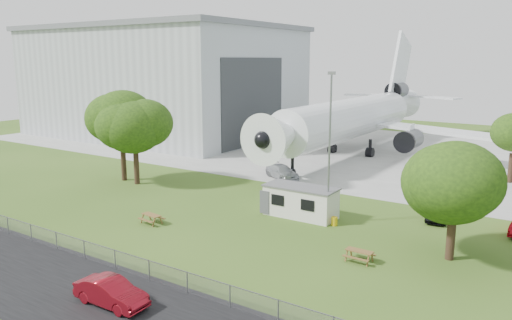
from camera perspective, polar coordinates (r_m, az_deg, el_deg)
The scene contains 16 objects.
ground at distance 40.43m, azimuth -6.41°, elevation -7.44°, with size 160.00×160.00×0.00m, color #527328.
asphalt_strip at distance 32.31m, azimuth -21.75°, elevation -13.19°, with size 120.00×8.00×0.02m, color black.
concrete_apron at distance 72.79m, azimuth 13.12°, elevation 0.83°, with size 120.00×46.00×0.03m, color #B7B7B2.
hangar at distance 90.54m, azimuth -10.46°, elevation 8.95°, with size 43.00×31.00×18.55m.
airliner at distance 70.77m, azimuth 11.18°, elevation 4.92°, with size 46.36×47.73×17.69m.
site_cabin at distance 42.19m, azimuth 5.14°, elevation -4.74°, with size 6.76×2.75×2.62m.
picnic_west at distance 41.51m, azimuth -11.82°, elevation -7.11°, with size 1.80×1.50×0.76m, color brown, non-canonical shape.
picnic_east at distance 34.11m, azimuth 11.69°, elevation -11.27°, with size 1.80×1.50×0.76m, color brown, non-canonical shape.
fence at distance 34.21m, azimuth -16.86°, elevation -11.47°, with size 58.00×0.04×1.30m, color gray.
lamp_mast at distance 39.71m, azimuth 8.38°, elevation 1.11°, with size 0.16×0.16×12.00m, color slate.
tree_west_big at distance 55.63m, azimuth -15.14°, elevation 4.33°, with size 7.44×7.44×10.26m.
tree_west_small at distance 53.61m, azimuth -13.72°, elevation 3.84°, with size 6.83×6.83×9.68m.
tree_east_front at distance 34.58m, azimuth 21.82°, elevation -2.35°, with size 6.80×6.80×8.69m.
car_centre_sedan at distance 28.79m, azimuth -16.23°, elevation -14.34°, with size 1.54×4.42×1.46m, color maroon.
car_ne_hatch at distance 43.97m, azimuth 20.12°, elevation -5.56°, with size 1.67×4.16×1.42m, color black.
car_apron_van at distance 55.51m, azimuth 2.98°, elevation -1.38°, with size 2.06×5.07×1.47m, color #B7BABF.
Camera 1 is at (24.73, -29.22, 13.02)m, focal length 35.00 mm.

